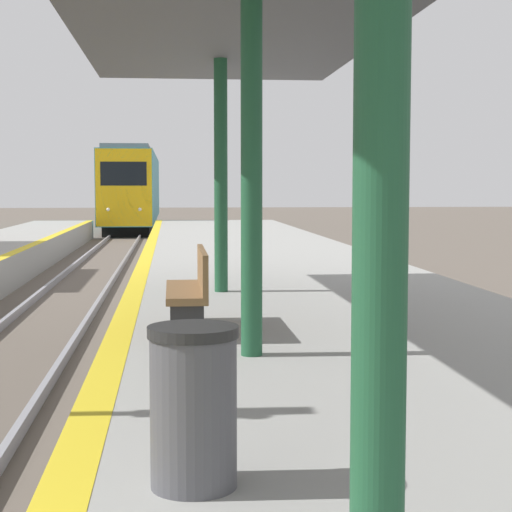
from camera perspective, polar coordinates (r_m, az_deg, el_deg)
The scene contains 3 objects.
train at distance 52.00m, azimuth -8.15°, elevation 4.42°, with size 2.72×22.07×4.56m.
trash_bin at distance 4.69m, azimuth -4.19°, elevation -9.96°, with size 0.49×0.49×0.88m.
bench at distance 9.68m, azimuth -4.31°, elevation -2.09°, with size 0.44×1.80×0.92m.
Camera 1 is at (2.24, -1.54, 2.48)m, focal length 60.00 mm.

